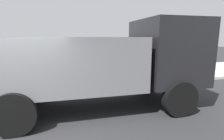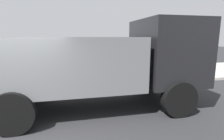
% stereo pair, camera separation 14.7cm
% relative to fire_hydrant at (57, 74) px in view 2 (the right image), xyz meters
% --- Properties ---
extents(sidewalk_curb, '(36.00, 5.00, 0.15)m').
position_rel_fire_hydrant_xyz_m(sidewalk_curb, '(-0.61, 1.34, -0.47)').
color(sidewalk_curb, '#BCB7AD').
rests_on(sidewalk_curb, ground).
extents(fire_hydrant, '(0.21, 0.49, 0.73)m').
position_rel_fire_hydrant_xyz_m(fire_hydrant, '(0.00, 0.00, 0.00)').
color(fire_hydrant, red).
rests_on(fire_hydrant, sidewalk_curb).
extents(loose_tire, '(1.29, 0.67, 1.26)m').
position_rel_fire_hydrant_xyz_m(loose_tire, '(-0.07, -0.10, 0.24)').
color(loose_tire, black).
rests_on(loose_tire, sidewalk_curb).
extents(dump_truck_gray, '(7.02, 2.84, 3.00)m').
position_rel_fire_hydrant_xyz_m(dump_truck_gray, '(1.75, -3.49, 1.07)').
color(dump_truck_gray, slate).
rests_on(dump_truck_gray, ground).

